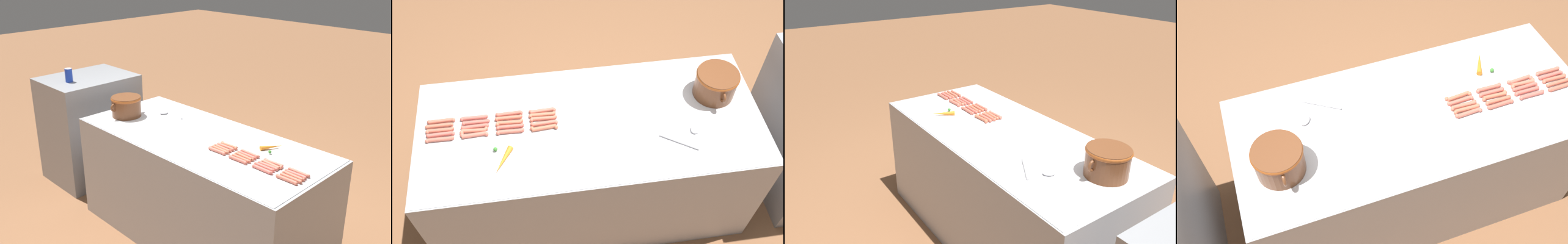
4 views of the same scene
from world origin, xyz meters
The scene contains 25 objects.
ground_plane centered at (0.00, 0.00, 0.00)m, with size 20.00×20.00×0.00m, color brown.
griddle_counter centered at (0.00, 0.00, 0.43)m, with size 0.84×1.93×0.85m.
hot_dog_0 centered at (-0.11, -0.82, 0.87)m, with size 0.03×0.16×0.02m.
hot_dog_1 centered at (-0.11, -0.64, 0.87)m, with size 0.03×0.16×0.02m.
hot_dog_2 centered at (-0.11, -0.44, 0.87)m, with size 0.03×0.16×0.02m.
hot_dog_3 centered at (-0.11, -0.26, 0.87)m, with size 0.03×0.16×0.02m.
hot_dog_4 centered at (-0.08, -0.83, 0.87)m, with size 0.02×0.16×0.02m.
hot_dog_5 centered at (-0.08, -0.63, 0.87)m, with size 0.03×0.16×0.02m.
hot_dog_6 centered at (-0.08, -0.45, 0.87)m, with size 0.03×0.16×0.02m.
hot_dog_7 centered at (-0.08, -0.26, 0.87)m, with size 0.03×0.16×0.02m.
hot_dog_8 centered at (-0.05, -0.82, 0.87)m, with size 0.03×0.16×0.02m.
hot_dog_9 centered at (-0.05, -0.63, 0.87)m, with size 0.03×0.16×0.02m.
hot_dog_10 centered at (-0.05, -0.45, 0.87)m, with size 0.03×0.15×0.02m.
hot_dog_11 centered at (-0.05, -0.26, 0.87)m, with size 0.03×0.15×0.02m.
hot_dog_12 centered at (-0.02, -0.82, 0.87)m, with size 0.03×0.16×0.02m.
hot_dog_13 centered at (-0.02, -0.64, 0.87)m, with size 0.03×0.15×0.02m.
hot_dog_14 centered at (-0.02, -0.44, 0.87)m, with size 0.03×0.16×0.02m.
hot_dog_15 centered at (-0.02, -0.26, 0.87)m, with size 0.03×0.16×0.02m.
hot_dog_16 centered at (0.01, -0.82, 0.87)m, with size 0.03×0.16×0.02m.
hot_dog_17 centered at (0.01, -0.64, 0.87)m, with size 0.03×0.15×0.02m.
hot_dog_18 centered at (0.01, -0.44, 0.87)m, with size 0.03×0.16×0.02m.
hot_dog_19 centered at (0.01, -0.26, 0.87)m, with size 0.03×0.15×0.02m.
bean_pot centered at (-0.11, 0.74, 0.95)m, with size 0.30×0.25×0.16m.
serving_spoon centered at (0.16, 0.53, 0.86)m, with size 0.18×0.25×0.02m.
carrot centered at (0.19, -0.49, 0.87)m, with size 0.17×0.11×0.03m.
Camera 3 is at (1.47, 1.86, 1.96)m, focal length 36.09 mm.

